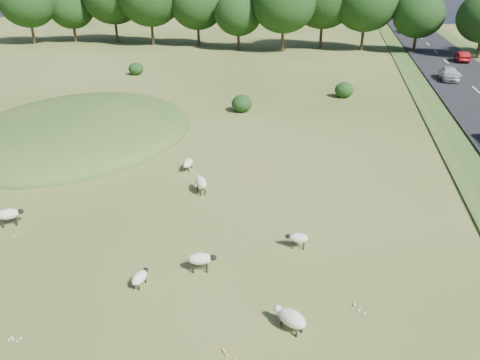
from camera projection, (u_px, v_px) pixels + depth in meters
name	position (u px, v px, depth m)	size (l,w,h in m)	color
ground	(256.00, 113.00, 39.62)	(160.00, 160.00, 0.00)	#384F18
mound	(79.00, 133.00, 34.78)	(16.00, 20.00, 4.00)	#33561E
treeline	(293.00, 4.00, 68.74)	(96.28, 14.66, 11.70)	black
shrubs	(238.00, 86.00, 45.62)	(25.35, 14.33, 1.45)	black
sheep_0	(201.00, 259.00, 18.59)	(1.21, 0.74, 0.84)	beige
sheep_1	(188.00, 163.00, 28.20)	(0.54, 1.18, 0.69)	beige
sheep_2	(291.00, 318.00, 15.58)	(1.35, 1.08, 0.77)	beige
sheep_3	(140.00, 277.00, 17.82)	(0.56, 1.06, 0.59)	beige
sheep_4	(298.00, 238.00, 20.19)	(1.01, 0.48, 0.73)	beige
sheep_5	(9.00, 214.00, 21.95)	(1.21, 0.98, 0.87)	beige
sheep_6	(201.00, 182.00, 25.15)	(1.01, 1.29, 0.92)	beige
car_3	(421.00, 25.00, 95.07)	(2.04, 5.02, 1.46)	black
car_4	(462.00, 56.00, 60.46)	(1.37, 3.92, 1.29)	maroon
car_5	(449.00, 73.00, 50.14)	(1.73, 4.29, 1.46)	silver
car_6	(406.00, 29.00, 88.60)	(2.27, 4.92, 1.37)	maroon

